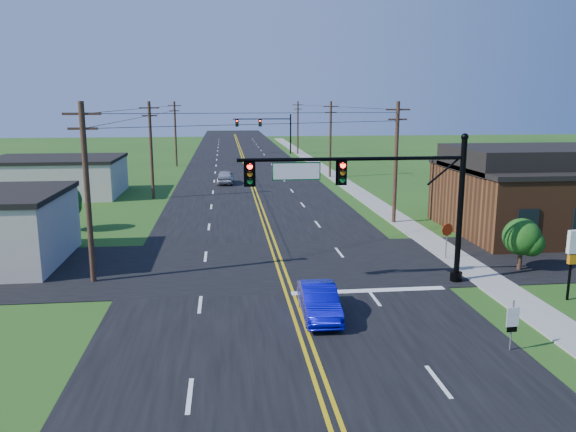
{
  "coord_description": "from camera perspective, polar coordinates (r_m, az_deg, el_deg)",
  "views": [
    {
      "loc": [
        -2.75,
        -18.14,
        8.98
      ],
      "look_at": [
        0.43,
        10.0,
        3.19
      ],
      "focal_mm": 35.0,
      "sensor_mm": 36.0,
      "label": 1
    }
  ],
  "objects": [
    {
      "name": "utility_pole_right_c",
      "position": [
        97.05,
        1.0,
        9.05
      ],
      "size": [
        1.8,
        0.28,
        9.0
      ],
      "color": "#322017",
      "rests_on": "ground"
    },
    {
      "name": "tree_right_back",
      "position": [
        48.38,
        16.45,
        3.51
      ],
      "size": [
        3.0,
        3.0,
        4.1
      ],
      "color": "#322017",
      "rests_on": "ground"
    },
    {
      "name": "ground",
      "position": [
        20.43,
        2.02,
        -14.52
      ],
      "size": [
        260.0,
        260.0,
        0.0
      ],
      "primitive_type": "plane",
      "color": "#214D16",
      "rests_on": "ground"
    },
    {
      "name": "sidewalk",
      "position": [
        60.3,
        6.33,
        2.97
      ],
      "size": [
        2.0,
        160.0,
        0.08
      ],
      "primitive_type": "cube",
      "color": "gray",
      "rests_on": "ground"
    },
    {
      "name": "cream_bldg_far",
      "position": [
        58.88,
        -22.47,
        3.74
      ],
      "size": [
        12.2,
        9.2,
        3.7
      ],
      "color": "#BAAE9F",
      "rests_on": "ground"
    },
    {
      "name": "utility_pole_right_b",
      "position": [
        67.46,
        4.33,
        7.91
      ],
      "size": [
        1.8,
        0.28,
        9.0
      ],
      "color": "#322017",
      "rests_on": "ground"
    },
    {
      "name": "utility_pole_right_a",
      "position": [
        42.27,
        10.91,
        5.57
      ],
      "size": [
        1.8,
        0.28,
        9.0
      ],
      "color": "#322017",
      "rests_on": "ground"
    },
    {
      "name": "utility_pole_left_a",
      "position": [
        29.25,
        -19.73,
        2.51
      ],
      "size": [
        1.8,
        0.28,
        9.0
      ],
      "color": "#322017",
      "rests_on": "ground"
    },
    {
      "name": "shrub_corner",
      "position": [
        32.61,
        22.65,
        -1.98
      ],
      "size": [
        2.0,
        2.0,
        2.86
      ],
      "color": "#322017",
      "rests_on": "ground"
    },
    {
      "name": "utility_pole_left_c",
      "position": [
        80.54,
        -11.37,
        8.31
      ],
      "size": [
        1.8,
        0.28,
        9.0
      ],
      "color": "#322017",
      "rests_on": "ground"
    },
    {
      "name": "brick_building",
      "position": [
        43.22,
        25.43,
        1.62
      ],
      "size": [
        14.2,
        11.2,
        4.7
      ],
      "color": "#593119",
      "rests_on": "ground"
    },
    {
      "name": "road_cross",
      "position": [
        31.57,
        -1.19,
        -4.93
      ],
      "size": [
        70.0,
        10.0,
        0.04
      ],
      "primitive_type": "cube",
      "color": "black",
      "rests_on": "ground"
    },
    {
      "name": "blue_car",
      "position": [
        23.96,
        3.17,
        -8.72
      ],
      "size": [
        1.54,
        4.19,
        1.37
      ],
      "primitive_type": "imported",
      "rotation": [
        0.0,
        0.0,
        -0.02
      ],
      "color": "#0808B6",
      "rests_on": "ground"
    },
    {
      "name": "stop_sign",
      "position": [
        33.49,
        15.85,
        -1.71
      ],
      "size": [
        0.74,
        0.24,
        2.14
      ],
      "rotation": [
        0.0,
        0.0,
        0.27
      ],
      "color": "slate",
      "rests_on": "ground"
    },
    {
      "name": "signal_mast_far",
      "position": [
        98.51,
        -2.29,
        8.98
      ],
      "size": [
        10.98,
        0.6,
        7.48
      ],
      "color": "black",
      "rests_on": "ground"
    },
    {
      "name": "utility_pole_left_b",
      "position": [
        53.74,
        -13.74,
        6.69
      ],
      "size": [
        1.8,
        0.28,
        9.0
      ],
      "color": "#322017",
      "rests_on": "ground"
    },
    {
      "name": "distant_car",
      "position": [
        62.6,
        -6.38,
        3.95
      ],
      "size": [
        1.99,
        4.52,
        1.51
      ],
      "primitive_type": "imported",
      "rotation": [
        0.0,
        0.0,
        3.09
      ],
      "color": "#B9B8BE",
      "rests_on": "ground"
    },
    {
      "name": "route_sign",
      "position": [
        22.25,
        21.83,
        -9.95
      ],
      "size": [
        0.49,
        0.09,
        1.95
      ],
      "rotation": [
        0.0,
        0.0,
        0.06
      ],
      "color": "slate",
      "rests_on": "ground"
    },
    {
      "name": "signal_mast_main",
      "position": [
        27.42,
        8.63,
        2.55
      ],
      "size": [
        11.3,
        0.6,
        7.48
      ],
      "color": "black",
      "rests_on": "ground"
    },
    {
      "name": "road_main",
      "position": [
        68.78,
        -4.11,
        4.05
      ],
      "size": [
        16.0,
        220.0,
        0.04
      ],
      "primitive_type": "cube",
      "color": "black",
      "rests_on": "ground"
    },
    {
      "name": "tree_left",
      "position": [
        42.24,
        -21.8,
        1.44
      ],
      "size": [
        2.4,
        2.4,
        3.37
      ],
      "color": "#322017",
      "rests_on": "ground"
    }
  ]
}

